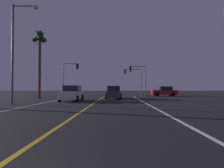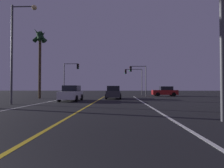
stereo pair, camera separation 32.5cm
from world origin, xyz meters
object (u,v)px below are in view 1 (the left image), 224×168
traffic_light_near_right (137,74)px  street_lamp_left_mid (18,41)px  traffic_light_far_right (133,76)px  palm_tree_left_mid (40,42)px  traffic_light_near_left (71,72)px  car_ahead_far (114,93)px  car_crossing_side (164,91)px  car_oncoming (72,93)px  street_lamp_right_near (216,12)px

traffic_light_near_right → street_lamp_left_mid: 19.95m
traffic_light_far_right → palm_tree_left_mid: bearing=41.9°
street_lamp_left_mid → traffic_light_near_left: bearing=87.7°
traffic_light_far_right → street_lamp_left_mid: 24.38m
street_lamp_left_mid → car_ahead_far: bearing=47.6°
car_crossing_side → car_oncoming: bearing=43.6°
street_lamp_right_near → palm_tree_left_mid: (-14.79, 16.83, 2.92)m
car_oncoming → car_crossing_side: same height
car_oncoming → street_lamp_right_near: size_ratio=0.58×
car_ahead_far → car_crossing_side: bearing=-46.7°
car_oncoming → palm_tree_left_mid: 9.89m
car_oncoming → car_crossing_side: bearing=133.6°
car_crossing_side → street_lamp_right_near: 25.55m
street_lamp_right_near → car_oncoming: bearing=-52.9°
car_crossing_side → car_ahead_far: bearing=43.3°
traffic_light_far_right → traffic_light_near_right: bearing=93.5°
traffic_light_near_right → palm_tree_left_mid: 15.96m
car_oncoming → traffic_light_far_right: 18.90m
palm_tree_left_mid → traffic_light_far_right: bearing=41.9°
traffic_light_near_right → street_lamp_right_near: size_ratio=0.70×
car_ahead_far → street_lamp_right_near: size_ratio=0.58×
car_oncoming → traffic_light_far_right: (8.10, 16.80, 3.07)m
car_oncoming → palm_tree_left_mid: size_ratio=0.45×
traffic_light_near_right → traffic_light_near_left: traffic_light_near_left is taller
street_lamp_left_mid → palm_tree_left_mid: palm_tree_left_mid is taller
car_ahead_far → traffic_light_near_right: bearing=-29.5°
traffic_light_near_right → traffic_light_far_right: bearing=-86.5°
street_lamp_left_mid → palm_tree_left_mid: (-1.92, 9.10, 2.16)m
car_oncoming → car_crossing_side: (13.29, 12.67, 0.00)m
traffic_light_far_right → street_lamp_left_mid: bearing=61.2°
street_lamp_right_near → street_lamp_left_mid: size_ratio=0.85×
car_crossing_side → street_lamp_right_near: (-4.04, -24.92, 3.88)m
car_oncoming → traffic_light_near_right: size_ratio=0.83×
palm_tree_left_mid → street_lamp_left_mid: bearing=-78.1°
traffic_light_far_right → street_lamp_right_near: 29.09m
car_ahead_far → traffic_light_near_left: size_ratio=0.76×
palm_tree_left_mid → car_oncoming: bearing=-39.6°
traffic_light_near_right → palm_tree_left_mid: palm_tree_left_mid is taller
street_lamp_left_mid → palm_tree_left_mid: 9.55m
street_lamp_right_near → palm_tree_left_mid: palm_tree_left_mid is taller
traffic_light_far_right → street_lamp_right_near: street_lamp_right_near is taller
car_ahead_far → traffic_light_far_right: size_ratio=0.83×
car_ahead_far → traffic_light_near_left: traffic_light_near_left is taller
car_crossing_side → street_lamp_right_near: bearing=80.8°
car_ahead_far → street_lamp_left_mid: bearing=137.6°
traffic_light_near_right → traffic_light_near_left: bearing=0.0°
car_oncoming → street_lamp_left_mid: size_ratio=0.49×
car_crossing_side → street_lamp_left_mid: bearing=45.5°
street_lamp_left_mid → palm_tree_left_mid: bearing=101.9°
car_oncoming → street_lamp_left_mid: bearing=-38.6°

